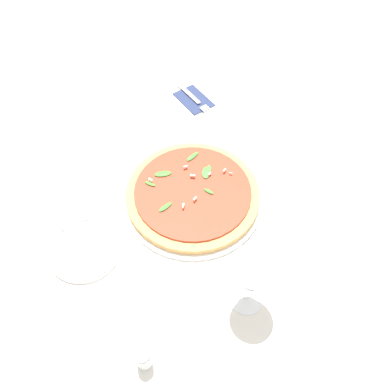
% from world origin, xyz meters
% --- Properties ---
extents(ground_plane, '(6.00, 6.00, 0.00)m').
position_xyz_m(ground_plane, '(0.00, 0.00, 0.00)').
color(ground_plane, silver).
extents(pizza_arugula_main, '(0.36, 0.36, 0.05)m').
position_xyz_m(pizza_arugula_main, '(-0.03, -0.00, 0.02)').
color(pizza_arugula_main, white).
rests_on(pizza_arugula_main, ground_plane).
extents(wine_glass, '(0.09, 0.09, 0.16)m').
position_xyz_m(wine_glass, '(0.23, -0.12, 0.11)').
color(wine_glass, white).
rests_on(wine_glass, ground_plane).
extents(napkin, '(0.14, 0.11, 0.01)m').
position_xyz_m(napkin, '(-0.29, 0.29, 0.00)').
color(napkin, navy).
rests_on(napkin, ground_plane).
extents(fork, '(0.19, 0.06, 0.00)m').
position_xyz_m(fork, '(-0.28, 0.29, 0.01)').
color(fork, silver).
rests_on(fork, ground_plane).
extents(side_plate_white, '(0.17, 0.17, 0.02)m').
position_xyz_m(side_plate_white, '(-0.12, -0.28, 0.01)').
color(side_plate_white, white).
rests_on(side_plate_white, ground_plane).
extents(shaker_pepper, '(0.03, 0.03, 0.07)m').
position_xyz_m(shaker_pepper, '(0.16, -0.35, 0.03)').
color(shaker_pepper, silver).
rests_on(shaker_pepper, ground_plane).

